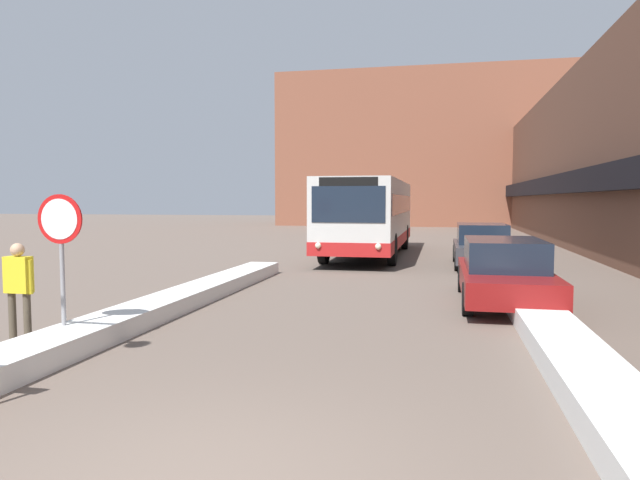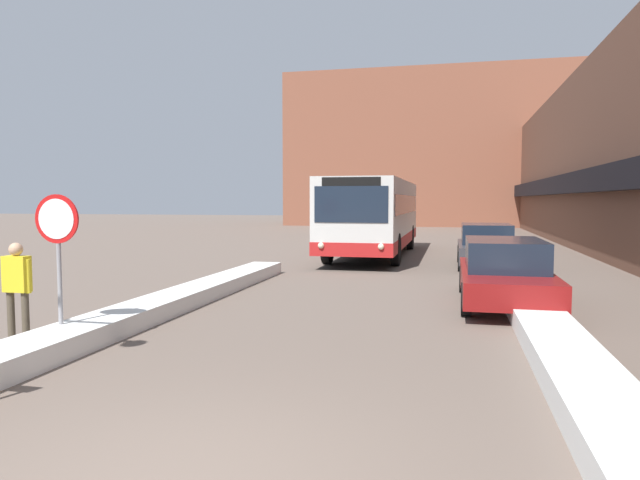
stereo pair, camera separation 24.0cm
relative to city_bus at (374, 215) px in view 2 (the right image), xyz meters
The scene contains 9 objects.
building_row_right 12.22m from the city_bus, 22.73° to the left, with size 5.50×60.00×8.32m.
building_backdrop_far 30.87m from the city_bus, 87.99° to the left, with size 26.00×8.00×13.73m.
snow_bank_left 12.75m from the city_bus, 101.54° to the right, with size 0.90×12.27×0.34m.
snow_bank_right 15.21m from the city_bus, 72.04° to the right, with size 0.90×12.74×0.35m.
city_bus is the anchor object (origin of this frame).
parked_car_front 11.17m from the city_bus, 67.46° to the right, with size 1.88×4.89×1.42m.
parked_car_middle 5.34m from the city_bus, 35.75° to the right, with size 1.88×4.54×1.47m.
stop_sign 15.91m from the city_bus, 100.19° to the right, with size 0.76×0.08×2.37m.
pedestrian 15.92m from the city_bus, 103.71° to the right, with size 0.52×0.22×1.59m.
Camera 2 is at (2.08, -3.93, 2.28)m, focal length 32.00 mm.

